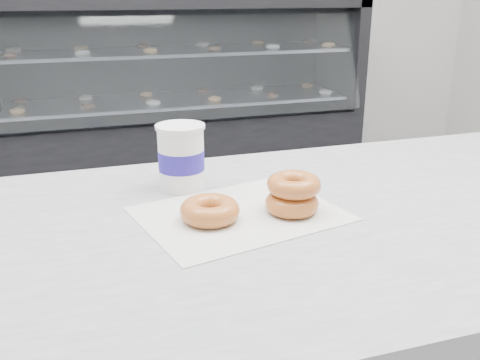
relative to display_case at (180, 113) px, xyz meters
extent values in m
cube|color=#B6B6BB|center=(0.00, -2.72, 0.39)|extent=(3.06, 0.76, 0.04)
cube|color=black|center=(0.00, -0.02, -0.24)|extent=(2.40, 0.70, 0.50)
cube|color=black|center=(0.00, -0.02, 0.72)|extent=(2.40, 0.70, 0.08)
cube|color=black|center=(0.00, 0.30, 0.38)|extent=(2.40, 0.06, 0.75)
cube|color=black|center=(1.16, -0.02, 0.38)|extent=(0.08, 0.70, 0.75)
cube|color=white|center=(0.00, -0.33, 0.38)|extent=(2.28, 0.16, 0.70)
cube|color=silver|center=(0.00, -0.02, 0.09)|extent=(2.20, 0.55, 0.02)
cube|color=silver|center=(0.00, -0.02, 0.41)|extent=(2.20, 0.55, 0.02)
cube|color=silver|center=(-0.44, -2.69, 0.41)|extent=(0.39, 0.33, 0.00)
torus|color=#C57A36|center=(-0.49, -2.70, 0.43)|extent=(0.13, 0.13, 0.04)
torus|color=#C57A36|center=(-0.35, -2.71, 0.43)|extent=(0.10, 0.10, 0.03)
torus|color=#C57A36|center=(-0.34, -2.71, 0.46)|extent=(0.12, 0.12, 0.03)
cylinder|color=white|center=(-0.50, -2.52, 0.47)|extent=(0.11, 0.11, 0.13)
cylinder|color=white|center=(-0.50, -2.52, 0.53)|extent=(0.10, 0.10, 0.01)
cylinder|color=#271B96|center=(-0.50, -2.52, 0.47)|extent=(0.11, 0.11, 0.04)
camera|label=1|loc=(-0.70, -3.51, 0.78)|focal=40.00mm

